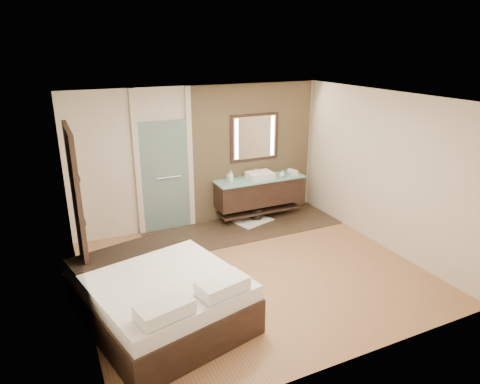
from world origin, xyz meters
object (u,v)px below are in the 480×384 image
bed (160,295)px  waste_bin (257,214)px  mirror_unit (254,137)px  vanity (259,191)px

bed → waste_bin: bed is taller
mirror_unit → waste_bin: (-0.09, -0.31, -1.52)m
bed → waste_bin: 3.60m
mirror_unit → bed: bearing=-135.3°
vanity → bed: 3.71m
mirror_unit → waste_bin: size_ratio=4.10×
mirror_unit → vanity: bearing=-90.0°
vanity → mirror_unit: 1.10m
mirror_unit → waste_bin: 1.55m
vanity → bed: size_ratio=0.74×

